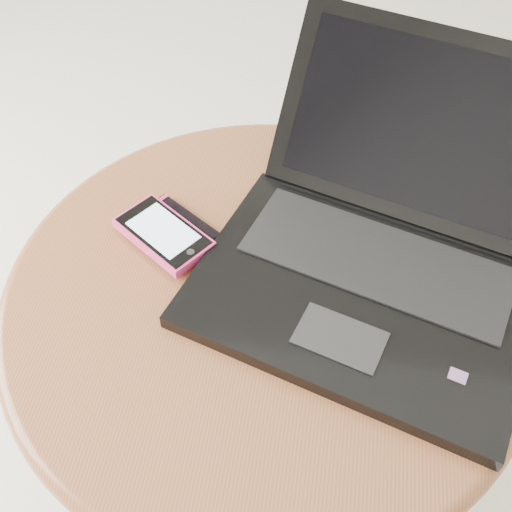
# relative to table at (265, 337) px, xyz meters

# --- Properties ---
(table) EXTENTS (0.66, 0.66, 0.53)m
(table) POSITION_rel_table_xyz_m (0.00, 0.00, 0.00)
(table) COLOR #592510
(table) RESTS_ON ground
(laptop) EXTENTS (0.49, 0.50, 0.23)m
(laptop) POSITION_rel_table_xyz_m (0.13, 0.05, 0.16)
(laptop) COLOR black
(laptop) RESTS_ON table
(phone_black) EXTENTS (0.12, 0.11, 0.01)m
(phone_black) POSITION_rel_table_xyz_m (-0.13, 0.08, 0.12)
(phone_black) COLOR black
(phone_black) RESTS_ON table
(phone_pink) EXTENTS (0.14, 0.13, 0.02)m
(phone_pink) POSITION_rel_table_xyz_m (-0.14, 0.05, 0.13)
(phone_pink) COLOR #D82F6D
(phone_pink) RESTS_ON phone_black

